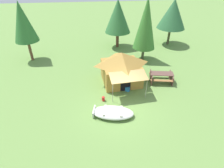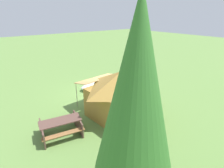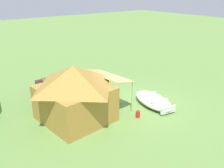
{
  "view_description": "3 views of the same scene",
  "coord_description": "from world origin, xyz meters",
  "views": [
    {
      "loc": [
        -1.62,
        -9.08,
        7.98
      ],
      "look_at": [
        -0.41,
        1.12,
        1.13
      ],
      "focal_mm": 29.1,
      "sensor_mm": 36.0,
      "label": 1
    },
    {
      "loc": [
        6.08,
        9.52,
        5.16
      ],
      "look_at": [
        0.02,
        1.66,
        1.26
      ],
      "focal_mm": 28.82,
      "sensor_mm": 36.0,
      "label": 2
    },
    {
      "loc": [
        -8.27,
        7.98,
        5.57
      ],
      "look_at": [
        0.47,
        1.09,
        1.24
      ],
      "focal_mm": 40.15,
      "sensor_mm": 36.0,
      "label": 3
    }
  ],
  "objects": [
    {
      "name": "picnic_table",
      "position": [
        3.75,
        2.73,
        0.47
      ],
      "size": [
        2.03,
        1.73,
        0.75
      ],
      "color": "brown",
      "rests_on": "ground_plane"
    },
    {
      "name": "ground_plane",
      "position": [
        0.0,
        0.0,
        0.0
      ],
      "size": [
        80.0,
        80.0,
        0.0
      ],
      "primitive_type": "plane",
      "color": "#668D43"
    },
    {
      "name": "cooler_box",
      "position": [
        0.77,
        1.83,
        0.17
      ],
      "size": [
        0.61,
        0.55,
        0.34
      ],
      "primitive_type": "cube",
      "rotation": [
        0.0,
        0.0,
        2.57
      ],
      "color": "#266FB8",
      "rests_on": "ground_plane"
    },
    {
      "name": "fuel_can",
      "position": [
        -1.05,
        0.79,
        0.16
      ],
      "size": [
        0.21,
        0.21,
        0.32
      ],
      "primitive_type": "cylinder",
      "rotation": [
        0.0,
        0.0,
        1.63
      ],
      "color": "red",
      "rests_on": "ground_plane"
    },
    {
      "name": "canvas_cabin_tent",
      "position": [
        0.56,
        3.08,
        1.3
      ],
      "size": [
        3.29,
        4.17,
        2.51
      ],
      "color": "#A97E35",
      "rests_on": "ground_plane"
    },
    {
      "name": "pine_tree_side",
      "position": [
        3.31,
        6.86,
        3.48
      ],
      "size": [
        2.09,
        2.09,
        5.75
      ],
      "color": "#434631",
      "rests_on": "ground_plane"
    },
    {
      "name": "beached_rowboat",
      "position": [
        -0.58,
        -0.74,
        0.23
      ],
      "size": [
        2.8,
        1.8,
        0.45
      ],
      "color": "silver",
      "rests_on": "ground_plane"
    }
  ]
}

